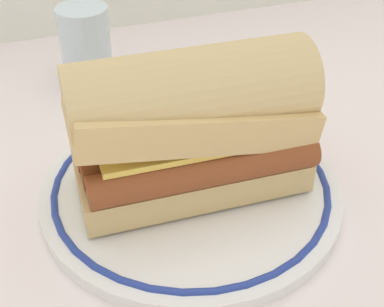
{
  "coord_description": "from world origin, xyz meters",
  "views": [
    {
      "loc": [
        -0.12,
        -0.31,
        0.31
      ],
      "look_at": [
        0.0,
        0.02,
        0.04
      ],
      "focal_mm": 49.7,
      "sensor_mm": 36.0,
      "label": 1
    }
  ],
  "objects": [
    {
      "name": "ground_plane",
      "position": [
        0.0,
        0.0,
        0.0
      ],
      "size": [
        1.5,
        1.5,
        0.0
      ],
      "primitive_type": "plane",
      "color": "silver"
    },
    {
      "name": "plate",
      "position": [
        0.0,
        0.02,
        0.01
      ],
      "size": [
        0.26,
        0.26,
        0.01
      ],
      "color": "white",
      "rests_on": "ground_plane"
    },
    {
      "name": "sausage_sandwich",
      "position": [
        0.0,
        0.02,
        0.08
      ],
      "size": [
        0.2,
        0.11,
        0.12
      ],
      "rotation": [
        0.0,
        0.0,
        -0.04
      ],
      "color": "tan",
      "rests_on": "plate"
    },
    {
      "name": "drinking_glass",
      "position": [
        -0.05,
        0.25,
        0.04
      ],
      "size": [
        0.06,
        0.06,
        0.09
      ],
      "color": "silver",
      "rests_on": "ground_plane"
    }
  ]
}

